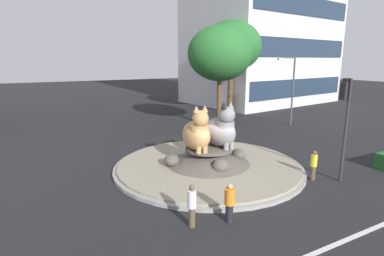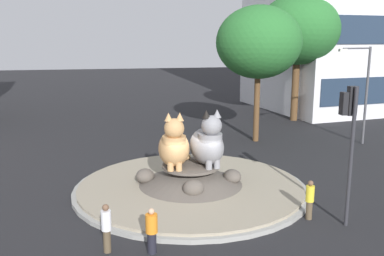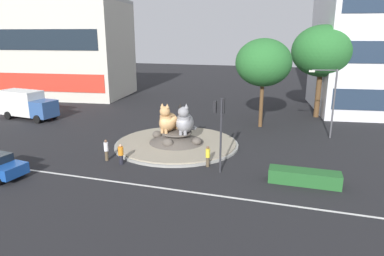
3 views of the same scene
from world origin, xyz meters
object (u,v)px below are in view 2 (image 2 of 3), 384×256
pedestrian_white_shirt (106,227)px  streetlight_arm (363,87)px  pedestrian_orange_shirt (152,230)px  broadleaf_tree_behind_island (259,42)px  cat_statue_calico (174,146)px  cat_statue_grey (208,144)px  pedestrian_yellow_shirt (310,199)px  traffic_light_mast (350,126)px  second_tree_near_tower (298,30)px

pedestrian_white_shirt → streetlight_arm: bearing=-6.6°
pedestrian_orange_shirt → broadleaf_tree_behind_island: bearing=-25.3°
broadleaf_tree_behind_island → pedestrian_orange_shirt: 17.31m
cat_statue_calico → pedestrian_orange_shirt: bearing=-9.7°
broadleaf_tree_behind_island → pedestrian_orange_shirt: (-8.60, -13.88, -5.76)m
cat_statue_grey → broadleaf_tree_behind_island: 11.00m
cat_statue_grey → pedestrian_white_shirt: (-4.59, -5.03, -1.28)m
pedestrian_yellow_shirt → cat_statue_calico: bearing=21.1°
streetlight_arm → pedestrian_white_shirt: size_ratio=3.81×
broadleaf_tree_behind_island → pedestrian_orange_shirt: broadleaf_tree_behind_island is taller
cat_statue_calico → cat_statue_grey: bearing=96.1°
cat_statue_calico → pedestrian_white_shirt: 6.04m
cat_statue_grey → broadleaf_tree_behind_island: (5.44, 8.49, 4.40)m
cat_statue_grey → pedestrian_white_shirt: cat_statue_grey is taller
traffic_light_mast → pedestrian_yellow_shirt: 3.21m
second_tree_near_tower → streetlight_arm: size_ratio=1.64×
cat_statue_grey → pedestrian_orange_shirt: (-3.16, -5.39, -1.36)m
cat_statue_grey → pedestrian_yellow_shirt: size_ratio=1.73×
streetlight_arm → pedestrian_yellow_shirt: (-8.71, -10.24, -2.94)m
cat_statue_grey → second_tree_near_tower: (11.16, 14.87, 5.32)m
pedestrian_white_shirt → broadleaf_tree_behind_island: bearing=12.2°
broadleaf_tree_behind_island → pedestrian_orange_shirt: size_ratio=5.78×
traffic_light_mast → cat_statue_calico: bearing=50.5°
traffic_light_mast → pedestrian_orange_shirt: 7.86m
traffic_light_mast → second_tree_near_tower: 21.12m
cat_statue_grey → broadleaf_tree_behind_island: size_ratio=0.30×
traffic_light_mast → second_tree_near_tower: size_ratio=0.50×
broadleaf_tree_behind_island → second_tree_near_tower: size_ratio=0.86×
cat_statue_calico → traffic_light_mast: (5.61, -4.70, 1.66)m
streetlight_arm → pedestrian_yellow_shirt: 13.77m
pedestrian_yellow_shirt → traffic_light_mast: bearing=-152.4°
cat_statue_calico → second_tree_near_tower: size_ratio=0.25×
cat_statue_calico → streetlight_arm: 14.79m
pedestrian_yellow_shirt → broadleaf_tree_behind_island: bearing=-38.6°
cat_statue_calico → streetlight_arm: size_ratio=0.41×
pedestrian_white_shirt → cat_statue_grey: bearing=6.4°
cat_statue_grey → broadleaf_tree_behind_island: broadleaf_tree_behind_island is taller
pedestrian_yellow_shirt → pedestrian_orange_shirt: bearing=75.0°
second_tree_near_tower → streetlight_arm: (0.61, -8.61, -3.71)m
streetlight_arm → traffic_light_mast: bearing=44.7°
broadleaf_tree_behind_island → second_tree_near_tower: (5.73, 6.38, 0.92)m
cat_statue_calico → broadleaf_tree_behind_island: size_ratio=0.29×
pedestrian_orange_shirt → traffic_light_mast: bearing=-77.9°
pedestrian_yellow_shirt → streetlight_arm: bearing=-68.2°
cat_statue_calico → pedestrian_orange_shirt: cat_statue_calico is taller
cat_statue_grey → streetlight_arm: bearing=111.7°
traffic_light_mast → streetlight_arm: size_ratio=0.82×
cat_statue_grey → broadleaf_tree_behind_island: bearing=141.1°
second_tree_near_tower → pedestrian_yellow_shirt: (-8.11, -18.85, -6.65)m
traffic_light_mast → pedestrian_yellow_shirt: traffic_light_mast is taller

